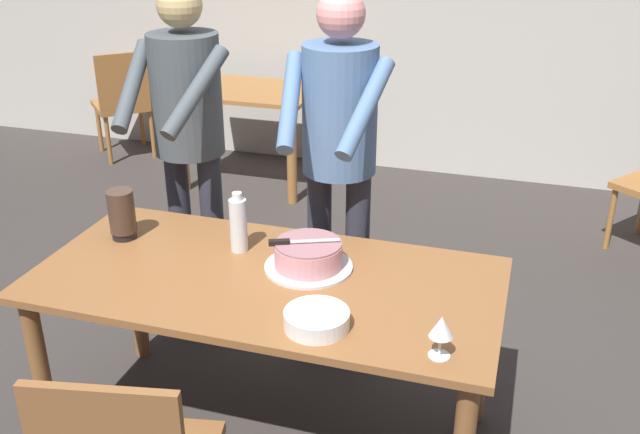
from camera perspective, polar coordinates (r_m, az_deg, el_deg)
The scene contains 12 objects.
ground_plane at distance 3.16m, azimuth -3.86°, elevation -16.66°, with size 14.00×14.00×0.00m, color #383330.
main_dining_table at distance 2.78m, azimuth -4.24°, elevation -6.60°, with size 1.76×0.85×0.75m.
cake_on_platter at distance 2.75m, azimuth -0.92°, elevation -3.12°, with size 0.34×0.34×0.11m.
cake_knife at distance 2.71m, azimuth -2.44°, elevation -1.98°, with size 0.26×0.13×0.02m.
plate_stack at distance 2.41m, azimuth -0.27°, elevation -8.11°, with size 0.22×0.22×0.06m.
wine_glass_near at distance 2.26m, azimuth 9.57°, elevation -8.66°, with size 0.08×0.08×0.14m.
water_bottle at distance 2.87m, azimuth -6.47°, elevation -0.56°, with size 0.07×0.07×0.25m.
hurricane_lamp at distance 3.07m, azimuth -15.39°, elevation 0.22°, with size 0.11×0.11×0.21m.
person_cutting_cake at distance 3.11m, azimuth 1.50°, elevation 5.78°, with size 0.47×0.55×1.72m.
person_standing_beside at distance 3.40m, azimuth -10.40°, elevation 7.01°, with size 0.47×0.56×1.72m.
background_table at distance 5.42m, azimuth -5.62°, elevation 8.42°, with size 1.00×0.70×0.74m.
background_chair_1 at distance 6.19m, azimuth -15.25°, elevation 8.90°, with size 0.62×0.62×0.90m.
Camera 1 is at (0.89, -2.20, 2.08)m, focal length 40.48 mm.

